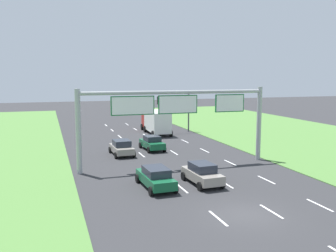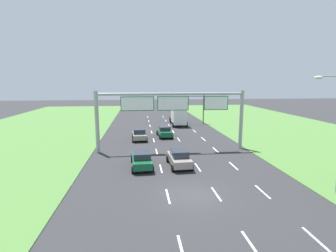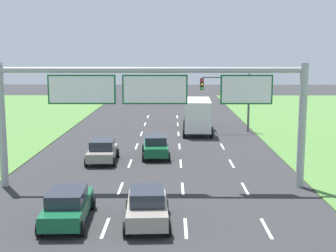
# 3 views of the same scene
# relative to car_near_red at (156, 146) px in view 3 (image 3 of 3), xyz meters

# --- Properties ---
(lane_dashes_inner_left) EXTENTS (0.14, 62.40, 0.01)m
(lane_dashes_inner_left) POSITION_rel_car_near_red_xyz_m (-1.69, -8.07, -0.77)
(lane_dashes_inner_left) COLOR white
(lane_dashes_inner_left) RESTS_ON ground_plane
(lane_dashes_inner_right) EXTENTS (0.14, 62.40, 0.01)m
(lane_dashes_inner_right) POSITION_rel_car_near_red_xyz_m (1.81, -8.07, -0.77)
(lane_dashes_inner_right) COLOR white
(lane_dashes_inner_right) RESTS_ON ground_plane
(lane_dashes_slip) EXTENTS (0.14, 62.40, 0.01)m
(lane_dashes_slip) POSITION_rel_car_near_red_xyz_m (5.31, -8.07, -0.77)
(lane_dashes_slip) COLOR white
(lane_dashes_slip) RESTS_ON ground_plane
(car_near_red) EXTENTS (2.18, 4.14, 1.55)m
(car_near_red) POSITION_rel_car_near_red_xyz_m (0.00, 0.00, 0.00)
(car_near_red) COLOR #145633
(car_near_red) RESTS_ON ground_plane
(car_lead_silver) EXTENTS (2.15, 4.10, 1.55)m
(car_lead_silver) POSITION_rel_car_near_red_xyz_m (-3.65, -1.59, 0.01)
(car_lead_silver) COLOR gray
(car_lead_silver) RESTS_ON ground_plane
(car_mid_lane) EXTENTS (2.18, 4.10, 1.60)m
(car_mid_lane) POSITION_rel_car_near_red_xyz_m (0.11, -13.56, 0.03)
(car_mid_lane) COLOR gray
(car_mid_lane) RESTS_ON ground_plane
(car_far_ahead) EXTENTS (2.14, 4.53, 1.53)m
(car_far_ahead) POSITION_rel_car_near_red_xyz_m (-3.46, -13.40, 0.01)
(car_far_ahead) COLOR #145633
(car_far_ahead) RESTS_ON ground_plane
(box_truck) EXTENTS (2.90, 8.44, 3.20)m
(box_truck) POSITION_rel_car_near_red_xyz_m (3.62, 11.10, 0.96)
(box_truck) COLOR #B21E19
(box_truck) RESTS_ON ground_plane
(sign_gantry) EXTENTS (17.24, 0.44, 7.00)m
(sign_gantry) POSITION_rel_car_near_red_xyz_m (0.10, -7.65, 4.19)
(sign_gantry) COLOR #9EA0A5
(sign_gantry) RESTS_ON ground_plane
(traffic_light_mast) EXTENTS (4.76, 0.49, 5.60)m
(traffic_light_mast) POSITION_rel_car_near_red_xyz_m (6.60, 11.14, 3.09)
(traffic_light_mast) COLOR #47494F
(traffic_light_mast) RESTS_ON ground_plane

